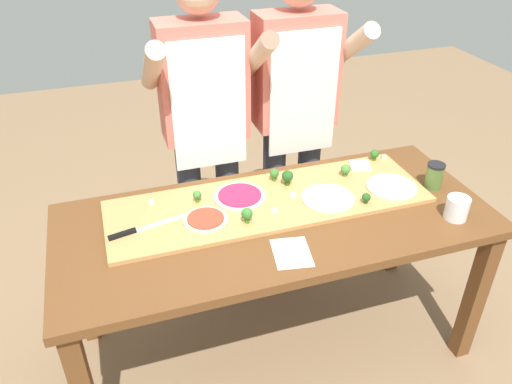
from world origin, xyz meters
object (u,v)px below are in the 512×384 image
object	(u,v)px
broccoli_floret_center_left	(287,177)
cheese_crumble_d	(384,157)
pizza_whole_beet_magenta	(240,196)
recipe_note	(292,253)
pizza_slice_center	(360,166)
broccoli_floret_front_right	(247,214)
pizza_whole_tomato_red	(206,219)
broccoli_floret_back_left	(366,198)
sauce_jar	(435,176)
flour_cup	(457,209)
broccoli_floret_front_left	(375,154)
prep_table	(276,235)
pizza_whole_cheese_artichoke	(328,198)
chefs_knife	(138,230)
cook_left	(205,117)
cook_right	(295,106)
broccoli_floret_front_mid	(197,195)
broccoli_floret_back_right	(345,170)
cheese_crumble_c	(293,196)
cheese_crumble_b	(152,202)
broccoli_floret_center_right	(274,174)
pizza_whole_white_garlic	(391,187)

from	to	relation	value
broccoli_floret_center_left	cheese_crumble_d	xyz separation A→B (m)	(0.54, 0.08, -0.03)
pizza_whole_beet_magenta	recipe_note	size ratio (longest dim) A/B	1.27
pizza_slice_center	broccoli_floret_front_right	world-z (taller)	broccoli_floret_front_right
pizza_whole_tomato_red	broccoli_floret_back_left	bearing A→B (deg)	-7.16
sauce_jar	pizza_whole_beet_magenta	bearing A→B (deg)	169.28
flour_cup	sauce_jar	bearing A→B (deg)	77.29
broccoli_floret_front_left	recipe_note	bearing A→B (deg)	-140.86
prep_table	pizza_whole_cheese_artichoke	bearing A→B (deg)	6.85
pizza_whole_tomato_red	pizza_slice_center	size ratio (longest dim) A/B	1.92
chefs_knife	pizza_whole_beet_magenta	size ratio (longest dim) A/B	1.42
pizza_whole_beet_magenta	broccoli_floret_center_left	world-z (taller)	broccoli_floret_center_left
prep_table	broccoli_floret_center_left	size ratio (longest dim) A/B	25.29
broccoli_floret_front_right	cook_left	world-z (taller)	cook_left
cook_right	broccoli_floret_front_mid	bearing A→B (deg)	-146.95
broccoli_floret_back_right	flour_cup	size ratio (longest dim) A/B	0.59
broccoli_floret_back_left	cheese_crumble_c	distance (m)	0.31
broccoli_floret_front_mid	broccoli_floret_back_right	distance (m)	0.70
cheese_crumble_b	recipe_note	bearing A→B (deg)	-45.67
broccoli_floret_front_left	cook_left	size ratio (longest dim) A/B	0.03
flour_cup	sauce_jar	size ratio (longest dim) A/B	0.81
broccoli_floret_center_left	broccoli_floret_back_right	bearing A→B (deg)	-1.97
chefs_knife	pizza_whole_cheese_artichoke	size ratio (longest dim) A/B	1.40
broccoli_floret_front_mid	cook_left	xyz separation A→B (m)	(0.14, 0.39, 0.18)
prep_table	pizza_whole_tomato_red	bearing A→B (deg)	172.62
pizza_slice_center	broccoli_floret_front_right	xyz separation A→B (m)	(-0.65, -0.27, 0.03)
cheese_crumble_b	sauce_jar	xyz separation A→B (m)	(1.24, -0.23, 0.03)
pizza_whole_cheese_artichoke	broccoli_floret_front_left	world-z (taller)	broccoli_floret_front_left
pizza_whole_cheese_artichoke	broccoli_floret_center_right	bearing A→B (deg)	127.52
broccoli_floret_front_mid	cheese_crumble_d	xyz separation A→B (m)	(0.96, 0.09, -0.03)
pizza_whole_cheese_artichoke	cook_right	distance (m)	0.58
pizza_whole_cheese_artichoke	broccoli_floret_center_left	distance (m)	0.21
broccoli_floret_front_mid	broccoli_floret_center_right	world-z (taller)	broccoli_floret_center_right
broccoli_floret_back_right	cook_right	size ratio (longest dim) A/B	0.03
broccoli_floret_center_left	cook_right	distance (m)	0.45
pizza_whole_white_garlic	broccoli_floret_center_left	size ratio (longest dim) A/B	3.15
pizza_whole_beet_magenta	broccoli_floret_front_right	world-z (taller)	broccoli_floret_front_right
broccoli_floret_front_right	cook_left	bearing A→B (deg)	92.13
pizza_whole_tomato_red	recipe_note	world-z (taller)	pizza_whole_tomato_red
prep_table	sauce_jar	xyz separation A→B (m)	(0.76, -0.00, 0.16)
prep_table	pizza_whole_white_garlic	world-z (taller)	pizza_whole_white_garlic
pizza_whole_cheese_artichoke	sauce_jar	size ratio (longest dim) A/B	1.93
recipe_note	flour_cup	bearing A→B (deg)	0.24
broccoli_floret_center_left	cheese_crumble_c	distance (m)	0.12
broccoli_floret_front_mid	broccoli_floret_front_left	bearing A→B (deg)	5.90
cook_left	pizza_whole_tomato_red	bearing A→B (deg)	-104.16
pizza_whole_beet_magenta	broccoli_floret_front_left	size ratio (longest dim) A/B	4.02
pizza_whole_cheese_artichoke	recipe_note	xyz separation A→B (m)	(-0.27, -0.27, -0.02)
pizza_whole_tomato_red	cheese_crumble_c	distance (m)	0.40
cook_left	pizza_whole_cheese_artichoke	bearing A→B (deg)	-53.24
prep_table	pizza_whole_white_garlic	size ratio (longest dim) A/B	8.04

